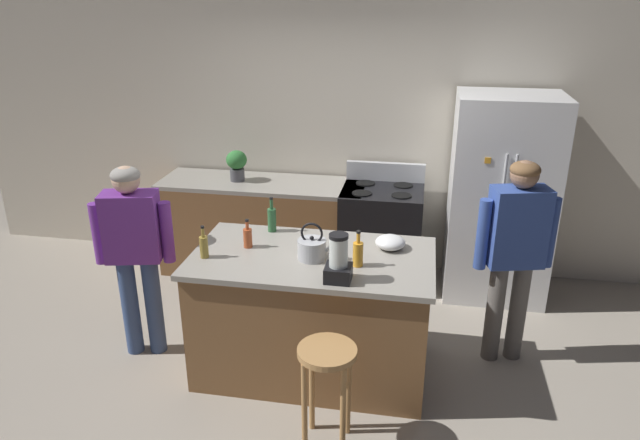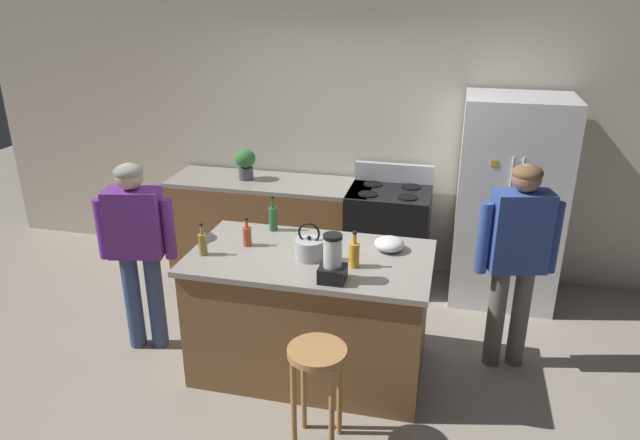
{
  "view_description": "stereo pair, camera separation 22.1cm",
  "coord_description": "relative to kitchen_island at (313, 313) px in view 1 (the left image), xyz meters",
  "views": [
    {
      "loc": [
        0.71,
        -3.64,
        2.7
      ],
      "look_at": [
        0.0,
        0.3,
        1.1
      ],
      "focal_mm": 32.69,
      "sensor_mm": 36.0,
      "label": 1
    },
    {
      "loc": [
        0.93,
        -3.6,
        2.7
      ],
      "look_at": [
        0.0,
        0.3,
        1.1
      ],
      "focal_mm": 32.69,
      "sensor_mm": 36.0,
      "label": 2
    }
  ],
  "objects": [
    {
      "name": "person_by_sink_right",
      "position": [
        1.42,
        0.41,
        0.49
      ],
      "size": [
        0.59,
        0.31,
        1.59
      ],
      "color": "#66605B",
      "rests_on": "ground_plane"
    },
    {
      "name": "back_counter_run",
      "position": [
        -0.8,
        1.55,
        -0.0
      ],
      "size": [
        2.0,
        0.64,
        0.95
      ],
      "color": "brown",
      "rests_on": "ground_plane"
    },
    {
      "name": "back_wall",
      "position": [
        0.0,
        1.95,
        0.88
      ],
      "size": [
        8.0,
        0.1,
        2.7
      ],
      "primitive_type": "cube",
      "color": "beige",
      "rests_on": "ground_plane"
    },
    {
      "name": "blender_appliance",
      "position": [
        0.23,
        -0.34,
        0.61
      ],
      "size": [
        0.17,
        0.17,
        0.32
      ],
      "color": "black",
      "rests_on": "kitchen_island"
    },
    {
      "name": "ground_plane",
      "position": [
        0.0,
        0.0,
        -0.47
      ],
      "size": [
        14.0,
        14.0,
        0.0
      ],
      "primitive_type": "plane",
      "color": "#9E9384"
    },
    {
      "name": "refrigerator",
      "position": [
        1.43,
        1.5,
        0.46
      ],
      "size": [
        0.9,
        0.73,
        1.87
      ],
      "color": "silver",
      "rests_on": "ground_plane"
    },
    {
      "name": "bottle_cooking_sauce",
      "position": [
        -0.49,
        0.06,
        0.55
      ],
      "size": [
        0.06,
        0.06,
        0.22
      ],
      "color": "#B24C26",
      "rests_on": "kitchen_island"
    },
    {
      "name": "potted_plant",
      "position": [
        -1.05,
        1.55,
        0.64
      ],
      "size": [
        0.2,
        0.2,
        0.3
      ],
      "color": "#4C4C51",
      "rests_on": "back_counter_run"
    },
    {
      "name": "stove_range",
      "position": [
        0.37,
        1.52,
        0.01
      ],
      "size": [
        0.76,
        0.65,
        1.13
      ],
      "color": "black",
      "rests_on": "ground_plane"
    },
    {
      "name": "bar_stool",
      "position": [
        0.24,
        -0.76,
        0.07
      ],
      "size": [
        0.36,
        0.36,
        0.71
      ],
      "color": "#B7844C",
      "rests_on": "ground_plane"
    },
    {
      "name": "mixing_bowl",
      "position": [
        0.53,
        0.21,
        0.52
      ],
      "size": [
        0.22,
        0.22,
        0.1
      ],
      "primitive_type": "ellipsoid",
      "color": "white",
      "rests_on": "kitchen_island"
    },
    {
      "name": "person_by_island_left",
      "position": [
        -1.35,
        -0.01,
        0.45
      ],
      "size": [
        0.6,
        0.31,
        1.53
      ],
      "color": "#384C7A",
      "rests_on": "ground_plane"
    },
    {
      "name": "kitchen_island",
      "position": [
        0.0,
        0.0,
        0.0
      ],
      "size": [
        1.71,
        0.95,
        0.95
      ],
      "color": "brown",
      "rests_on": "ground_plane"
    },
    {
      "name": "bottle_vinegar",
      "position": [
        -0.74,
        -0.16,
        0.56
      ],
      "size": [
        0.06,
        0.06,
        0.24
      ],
      "color": "olive",
      "rests_on": "kitchen_island"
    },
    {
      "name": "bottle_soda",
      "position": [
        0.33,
        -0.11,
        0.56
      ],
      "size": [
        0.07,
        0.07,
        0.26
      ],
      "color": "orange",
      "rests_on": "kitchen_island"
    },
    {
      "name": "bottle_olive_oil",
      "position": [
        -0.39,
        0.38,
        0.57
      ],
      "size": [
        0.07,
        0.07,
        0.28
      ],
      "color": "#2D6638",
      "rests_on": "kitchen_island"
    },
    {
      "name": "tea_kettle",
      "position": [
        0.01,
        -0.05,
        0.55
      ],
      "size": [
        0.28,
        0.2,
        0.27
      ],
      "color": "#B7BABF",
      "rests_on": "kitchen_island"
    }
  ]
}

